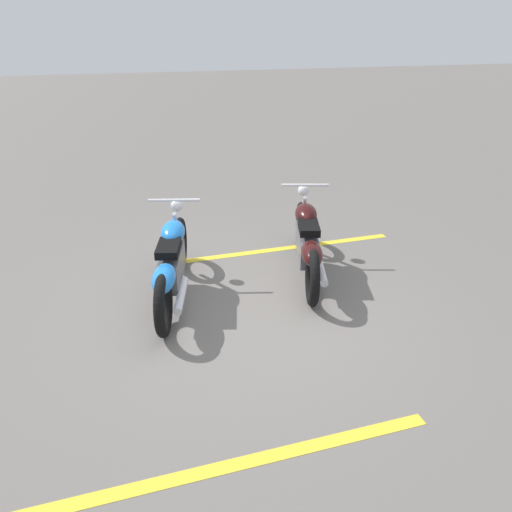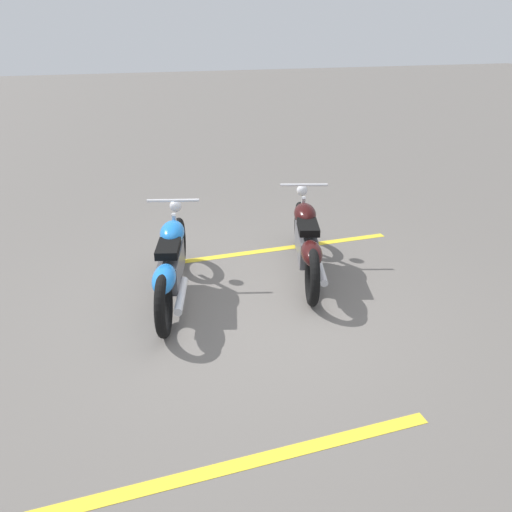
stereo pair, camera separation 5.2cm
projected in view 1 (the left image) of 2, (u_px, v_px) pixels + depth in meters
ground_plane at (256, 306)px, 5.58m from camera, size 60.00×60.00×0.00m
motorcycle_bright_foreground at (172, 263)px, 5.56m from camera, size 2.19×0.76×1.04m
motorcycle_dark_foreground at (307, 241)px, 6.11m from camera, size 2.17×0.81×1.04m
parking_stripe_near at (286, 248)px, 7.02m from camera, size 0.17×3.20×0.01m
parking_stripe_mid at (233, 465)px, 3.58m from camera, size 0.17×3.20×0.01m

